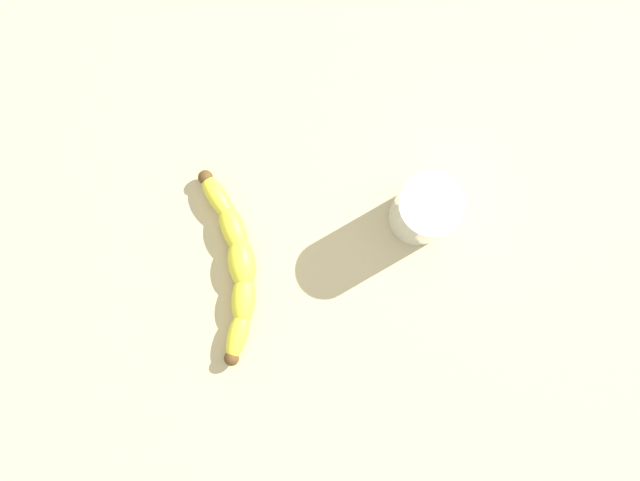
% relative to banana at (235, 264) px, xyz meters
% --- Properties ---
extents(wooden_tabletop, '(1.20, 1.20, 0.03)m').
position_rel_banana_xyz_m(wooden_tabletop, '(-0.09, -0.12, -0.03)').
color(wooden_tabletop, '#C5B586').
rests_on(wooden_tabletop, ground).
extents(banana, '(0.20, 0.15, 0.03)m').
position_rel_banana_xyz_m(banana, '(0.00, 0.00, 0.00)').
color(banana, yellow).
rests_on(banana, wooden_tabletop).
extents(smoothie_glass, '(0.07, 0.07, 0.11)m').
position_rel_banana_xyz_m(smoothie_glass, '(-0.11, -0.20, 0.04)').
color(smoothie_glass, silver).
rests_on(smoothie_glass, wooden_tabletop).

